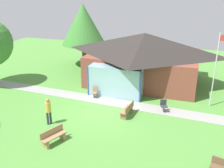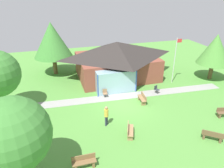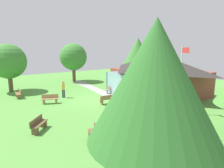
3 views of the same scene
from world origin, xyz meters
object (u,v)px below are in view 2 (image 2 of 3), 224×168
at_px(bench_rear_near_path, 142,99).
at_px(tree_lawn_corner, 12,135).
at_px(pavilion, 117,59).
at_px(bench_front_center, 130,131).
at_px(bench_front_right, 212,136).
at_px(visitor_strolling_lawn, 106,114).
at_px(patio_chair_porch_left, 105,94).
at_px(tree_behind_pavilion_left, 52,40).
at_px(patio_chair_lawn_spare, 157,90).
at_px(bench_front_left, 84,162).
at_px(tree_east_hedge, 215,49).
at_px(flagpole, 175,59).

distance_m(bench_rear_near_path, tree_lawn_corner, 12.73).
bearing_deg(pavilion, bench_rear_near_path, -86.25).
bearing_deg(pavilion, bench_front_center, -102.76).
height_order(bench_rear_near_path, bench_front_center, same).
relative_size(bench_front_right, visitor_strolling_lawn, 0.82).
relative_size(patio_chair_porch_left, tree_behind_pavilion_left, 0.13).
bearing_deg(pavilion, patio_chair_lawn_spare, -64.25).
distance_m(bench_front_left, visitor_strolling_lawn, 4.64).
height_order(patio_chair_porch_left, tree_east_hedge, tree_east_hedge).
relative_size(bench_front_left, tree_behind_pavilion_left, 0.23).
relative_size(flagpole, patio_chair_porch_left, 6.11).
xyz_separation_m(flagpole, tree_lawn_corner, (-15.57, -10.13, 0.59)).
height_order(bench_front_center, tree_behind_pavilion_left, tree_behind_pavilion_left).
height_order(bench_front_right, visitor_strolling_lawn, visitor_strolling_lawn).
relative_size(bench_rear_near_path, bench_front_right, 1.07).
height_order(bench_rear_near_path, patio_chair_porch_left, patio_chair_porch_left).
bearing_deg(patio_chair_porch_left, tree_behind_pavilion_left, -54.87).
xyz_separation_m(bench_rear_near_path, bench_front_left, (-6.79, -6.48, 0.00)).
relative_size(pavilion, visitor_strolling_lawn, 5.83).
distance_m(visitor_strolling_lawn, tree_lawn_corner, 7.72).
distance_m(bench_rear_near_path, visitor_strolling_lawn, 5.08).
height_order(visitor_strolling_lawn, tree_lawn_corner, tree_lawn_corner).
relative_size(tree_east_hedge, tree_lawn_corner, 0.98).
bearing_deg(bench_front_center, tree_lawn_corner, -49.53).
bearing_deg(flagpole, tree_lawn_corner, -146.96).
height_order(flagpole, visitor_strolling_lawn, flagpole).
height_order(visitor_strolling_lawn, tree_behind_pavilion_left, tree_behind_pavilion_left).
bearing_deg(bench_front_left, tree_lawn_corner, 5.53).
xyz_separation_m(bench_rear_near_path, bench_front_center, (-2.97, -4.36, 0.00)).
height_order(tree_east_hedge, tree_lawn_corner, tree_lawn_corner).
distance_m(bench_front_left, patio_chair_lawn_spare, 11.90).
height_order(bench_front_center, patio_chair_lawn_spare, patio_chair_lawn_spare).
height_order(flagpole, bench_rear_near_path, flagpole).
relative_size(bench_front_center, tree_behind_pavilion_left, 0.24).
bearing_deg(bench_front_left, tree_east_hedge, -150.59).
bearing_deg(bench_front_left, pavilion, -115.31).
height_order(bench_front_right, patio_chair_lawn_spare, patio_chair_lawn_spare).
bearing_deg(tree_behind_pavilion_left, bench_front_center, -72.26).
height_order(patio_chair_porch_left, patio_chair_lawn_spare, same).
bearing_deg(visitor_strolling_lawn, pavilion, 23.95).
xyz_separation_m(pavilion, bench_front_right, (3.02, -13.43, -1.86)).
bearing_deg(bench_front_center, bench_rear_near_path, 167.76).
xyz_separation_m(flagpole, patio_chair_porch_left, (-8.45, -1.28, -2.50)).
relative_size(bench_rear_near_path, bench_front_left, 1.02).
relative_size(visitor_strolling_lawn, tree_behind_pavilion_left, 0.27).
xyz_separation_m(bench_front_left, bench_front_center, (3.82, 2.12, 0.00)).
relative_size(patio_chair_porch_left, tree_lawn_corner, 0.16).
height_order(flagpole, patio_chair_lawn_spare, flagpole).
height_order(flagpole, bench_front_left, flagpole).
xyz_separation_m(patio_chair_porch_left, patio_chair_lawn_spare, (5.37, -0.72, 0.00)).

